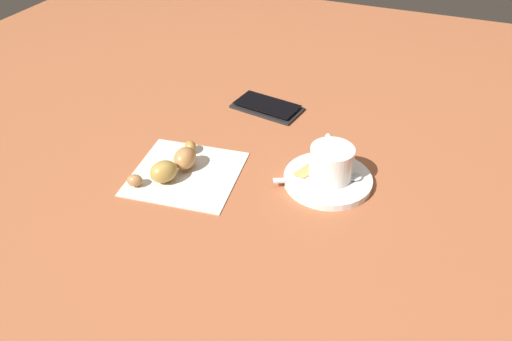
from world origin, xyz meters
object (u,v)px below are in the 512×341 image
Objects in this scene: napkin at (186,173)px; croissant at (173,164)px; saucer at (328,180)px; espresso_cup at (331,162)px; cell_phone at (267,107)px; teaspoon at (332,178)px; sugar_packet at (313,167)px.

croissant reaches higher than napkin.
espresso_cup is at bearing 67.42° from saucer.
cell_phone is (-0.17, 0.18, -0.00)m from saucer.
saucer is 0.25m from cell_phone.
espresso_cup is 0.25m from cell_phone.
teaspoon is 0.23m from napkin.
sugar_packet is (-0.04, 0.02, 0.00)m from teaspoon.
saucer is at bearing 149.12° from teaspoon.
croissant reaches higher than cell_phone.
saucer is at bearing 91.31° from sugar_packet.
croissant is 0.26m from cell_phone.
croissant reaches higher than sugar_packet.
cell_phone is at bearing 75.95° from croissant.
sugar_packet is at bearing 22.01° from croissant.
croissant is (-0.21, -0.08, 0.01)m from sugar_packet.
espresso_cup reaches higher than teaspoon.
napkin is 1.18× the size of cell_phone.
cell_phone is (0.05, 0.24, 0.00)m from napkin.
napkin is 0.25m from cell_phone.
croissant is at bearing -44.96° from sugar_packet.
croissant is (-0.02, -0.01, 0.02)m from napkin.
sugar_packet is at bearing 21.55° from napkin.
cell_phone is at bearing 79.28° from napkin.
saucer is at bearing 16.41° from napkin.
saucer is 1.47× the size of espresso_cup.
teaspoon reaches higher than saucer.
croissant is at bearing -162.77° from saucer.
saucer is 0.03m from espresso_cup.
sugar_packet is 0.20m from napkin.
croissant reaches higher than teaspoon.
sugar_packet is 0.50× the size of croissant.
sugar_packet is 0.22m from croissant.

